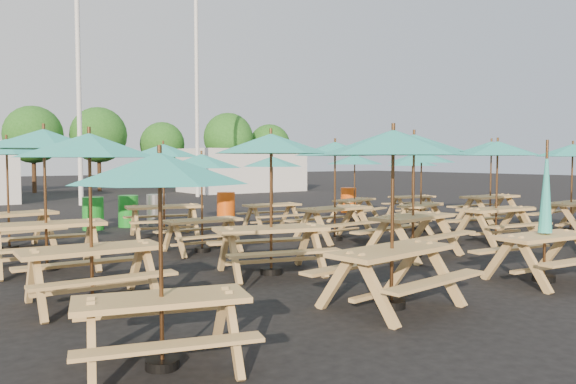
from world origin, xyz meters
TOP-DOWN VIEW (x-y plane):
  - ground at (0.00, 0.00)m, footprint 120.00×120.00m
  - picnic_unit_0 at (-6.63, -5.76)m, footprint 2.10×2.10m
  - picnic_unit_1 at (-6.48, -3.00)m, footprint 2.00×2.00m
  - picnic_unit_2 at (-6.44, -0.11)m, footprint 2.29×2.29m
  - picnic_unit_3 at (-6.60, 2.66)m, footprint 2.26×2.26m
  - picnic_unit_4 at (-3.28, -5.48)m, footprint 2.17×2.17m
  - picnic_unit_5 at (-3.37, -2.73)m, footprint 2.45×2.45m
  - picnic_unit_6 at (-3.28, 0.05)m, footprint 1.78×1.78m
  - picnic_unit_7 at (-3.00, 2.73)m, footprint 2.34×2.34m
  - picnic_unit_8 at (-0.09, -5.78)m, footprint 1.94×1.73m
  - picnic_unit_9 at (-0.04, -2.93)m, footprint 2.31×2.31m
  - picnic_unit_10 at (0.14, -0.27)m, footprint 2.13×2.13m
  - picnic_unit_11 at (0.24, 2.61)m, footprint 1.80×1.80m
  - picnic_unit_13 at (3.10, -2.72)m, footprint 2.22×2.22m
  - picnic_unit_14 at (3.24, -0.26)m, footprint 2.33×2.33m
  - picnic_unit_15 at (3.30, 2.50)m, footprint 2.21×2.21m
  - picnic_unit_17 at (6.45, -2.76)m, footprint 2.12×2.12m
  - picnic_unit_18 at (6.44, -0.24)m, footprint 2.10×2.10m
  - picnic_unit_19 at (6.22, 2.74)m, footprint 1.95×1.95m
  - waste_bin_0 at (-4.07, 5.20)m, footprint 0.57×0.57m
  - waste_bin_1 at (-3.02, 5.32)m, footprint 0.57×0.57m
  - waste_bin_2 at (-2.17, 5.28)m, footprint 0.57×0.57m
  - waste_bin_3 at (0.09, 5.05)m, footprint 0.57×0.57m
  - waste_bin_4 at (5.21, 4.94)m, footprint 0.57×0.57m
  - mast_0 at (-2.00, 14.00)m, footprint 0.20×0.20m
  - mast_1 at (4.50, 16.00)m, footprint 0.20×0.20m
  - event_tent_1 at (9.00, 19.00)m, footprint 7.00×4.00m
  - tree_3 at (-1.75, 24.72)m, footprint 3.36×3.36m
  - tree_4 at (1.90, 24.26)m, footprint 3.41×3.41m
  - tree_5 at (6.22, 24.67)m, footprint 2.94×2.94m
  - tree_6 at (10.23, 22.90)m, footprint 3.38×3.38m
  - tree_7 at (13.63, 22.92)m, footprint 2.95×2.95m

SIDE VIEW (x-z plane):
  - ground at x=0.00m, z-range 0.00..0.00m
  - waste_bin_0 at x=-4.07m, z-range 0.00..0.92m
  - waste_bin_1 at x=-3.02m, z-range 0.00..0.92m
  - waste_bin_2 at x=-2.17m, z-range 0.00..0.92m
  - waste_bin_3 at x=0.09m, z-range 0.00..0.92m
  - waste_bin_4 at x=5.21m, z-range 0.00..0.92m
  - picnic_unit_8 at x=-0.09m, z-range -0.20..2.08m
  - event_tent_1 at x=9.00m, z-range 0.00..2.60m
  - picnic_unit_19 at x=6.22m, z-range 0.73..2.79m
  - picnic_unit_0 at x=-6.63m, z-range 0.73..2.79m
  - picnic_unit_11 at x=0.24m, z-range 0.74..2.81m
  - picnic_unit_6 at x=-3.28m, z-range 0.75..2.85m
  - picnic_unit_15 at x=3.30m, z-range 0.76..2.89m
  - picnic_unit_14 at x=3.24m, z-range 0.79..3.00m
  - picnic_unit_1 at x=-6.48m, z-range 0.83..3.18m
  - picnic_unit_7 at x=-3.00m, z-range 0.85..3.23m
  - picnic_unit_4 at x=-3.28m, z-range 0.85..3.23m
  - picnic_unit_17 at x=6.45m, z-range 0.85..3.26m
  - picnic_unit_10 at x=0.14m, z-range 0.86..3.28m
  - picnic_unit_13 at x=3.10m, z-range 0.86..3.29m
  - picnic_unit_5 at x=-3.37m, z-range 0.86..3.30m
  - picnic_unit_3 at x=-6.60m, z-range 0.86..3.30m
  - picnic_unit_9 at x=-0.04m, z-range 0.89..3.39m
  - picnic_unit_2 at x=-6.44m, z-range 0.90..3.43m
  - picnic_unit_18 at x=6.44m, z-range 0.90..3.45m
  - tree_5 at x=6.22m, z-range 0.75..5.20m
  - tree_7 at x=13.63m, z-range 0.75..5.23m
  - tree_3 at x=-1.75m, z-range 0.86..5.95m
  - tree_6 at x=10.23m, z-range 0.86..5.99m
  - tree_4 at x=1.90m, z-range 0.87..6.04m
  - mast_0 at x=-2.00m, z-range 0.00..12.00m
  - mast_1 at x=4.50m, z-range 0.00..12.00m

